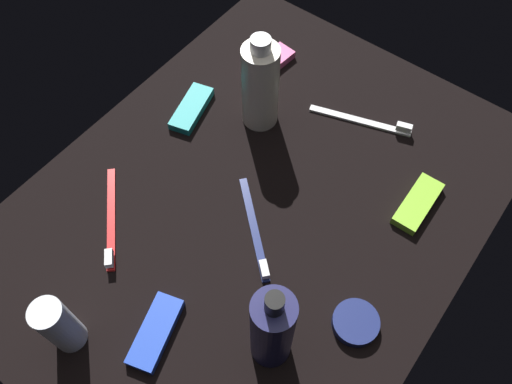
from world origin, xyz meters
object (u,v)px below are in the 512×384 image
Objects in this scene: snack_bar_blue at (156,332)px; cream_tin_left at (356,323)px; toothbrush_navy at (255,233)px; snack_bar_lime at (418,203)px; lotion_bottle at (272,329)px; toothbrush_white at (366,121)px; snack_bar_pink at (269,64)px; bodywash_bottle at (260,85)px; toothbrush_red at (111,223)px; deodorant_stick at (59,325)px; snack_bar_teal at (192,108)px.

cream_tin_left is (-17.69, 20.97, 0.02)cm from snack_bar_blue.
snack_bar_lime is (-19.53, 17.12, 0.14)cm from toothbrush_navy.
lotion_bottle is 1.86× the size of snack_bar_blue.
toothbrush_white is 1.68× the size of snack_bar_pink.
snack_bar_lime is at bearing 57.82° from toothbrush_white.
snack_bar_lime is (-39.79, 18.74, 0.00)cm from snack_bar_blue.
toothbrush_red is (30.79, -5.43, -7.60)cm from bodywash_bottle.
toothbrush_red is 41.67cm from snack_bar_pink.
toothbrush_navy is at bearing -97.57° from cream_tin_left.
snack_bar_pink is (-29.55, -19.40, 0.14)cm from toothbrush_navy.
snack_bar_blue is at bearing 64.58° from toothbrush_red.
snack_bar_lime is (9.45, 15.01, 0.14)cm from toothbrush_white.
snack_bar_blue is 43.98cm from snack_bar_lime.
bodywash_bottle is 41.33cm from snack_bar_blue.
snack_bar_pink is (-49.81, -17.78, 0.00)cm from snack_bar_blue.
snack_bar_blue is (49.24, -3.72, 0.14)cm from toothbrush_white.
toothbrush_red is at bearing -132.78° from snack_bar_blue.
snack_bar_blue is at bearing -4.33° from toothbrush_white.
toothbrush_navy reaches higher than snack_bar_blue.
lotion_bottle is 18.84cm from toothbrush_navy.
deodorant_stick reaches higher than cream_tin_left.
toothbrush_red reaches higher than snack_bar_lime.
deodorant_stick is 1.05× the size of snack_bar_pink.
cream_tin_left is (21.25, 32.67, -7.44)cm from bodywash_bottle.
snack_bar_lime is at bearing 91.61° from bodywash_bottle.
toothbrush_red reaches higher than cream_tin_left.
snack_bar_teal is (-24.66, -5.07, 0.14)cm from toothbrush_red.
bodywash_bottle is at bearing 179.36° from snack_bar_blue.
deodorant_stick is at bearing 14.54° from snack_bar_pink.
toothbrush_navy reaches higher than cream_tin_left.
snack_bar_teal is (-12.54, -23.82, 0.14)cm from toothbrush_navy.
lotion_bottle is at bearing 39.26° from bodywash_bottle.
toothbrush_red is at bearing -26.90° from toothbrush_white.
lotion_bottle is at bearing -37.49° from cream_tin_left.
bodywash_bottle reaches higher than cream_tin_left.
lotion_bottle is 2.97× the size of cream_tin_left.
toothbrush_red is (41.10, -20.85, 0.00)cm from toothbrush_white.
toothbrush_navy is at bearing -42.54° from snack_bar_lime.
toothbrush_red is 2.11× the size of cream_tin_left.
bodywash_bottle is 14.27cm from snack_bar_teal.
snack_bar_teal and cream_tin_left have the same top height.
toothbrush_white is 49.38cm from snack_bar_blue.
snack_bar_lime and cream_tin_left have the same top height.
snack_bar_teal is (-40.19, -13.39, -4.73)cm from deodorant_stick.
cream_tin_left is at bearing 56.96° from bodywash_bottle.
toothbrush_navy and toothbrush_red have the same top height.
snack_bar_teal is at bearing -59.71° from bodywash_bottle.
snack_bar_lime is at bearing 131.43° from toothbrush_red.
snack_bar_pink is at bearing -177.71° from snack_bar_blue.
toothbrush_navy reaches higher than snack_bar_teal.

